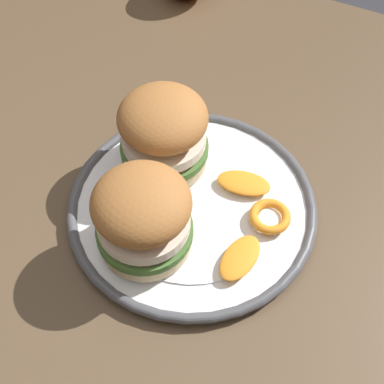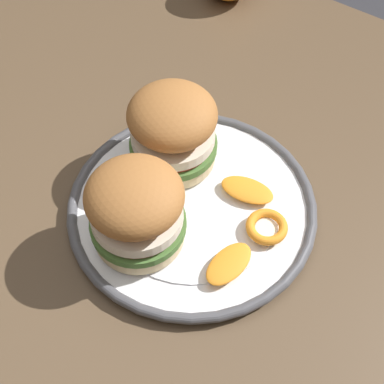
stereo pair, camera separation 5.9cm
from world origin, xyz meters
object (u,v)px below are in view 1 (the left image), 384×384
(dinner_plate, at_px, (192,207))
(sandwich_half_left, at_px, (143,216))
(sandwich_half_right, at_px, (163,132))
(dining_table, at_px, (148,274))

(dinner_plate, bearing_deg, sandwich_half_left, 70.12)
(dinner_plate, height_order, sandwich_half_right, sandwich_half_right)
(dinner_plate, relative_size, sandwich_half_right, 2.42)
(dining_table, bearing_deg, dinner_plate, -127.84)
(dining_table, distance_m, dinner_plate, 0.13)
(dinner_plate, distance_m, sandwich_half_left, 0.09)
(dining_table, xyz_separation_m, sandwich_half_left, (-0.01, 0.02, 0.17))
(dining_table, height_order, sandwich_half_left, sandwich_half_left)
(sandwich_half_right, bearing_deg, dinner_plate, 142.19)
(dining_table, distance_m, sandwich_half_right, 0.20)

